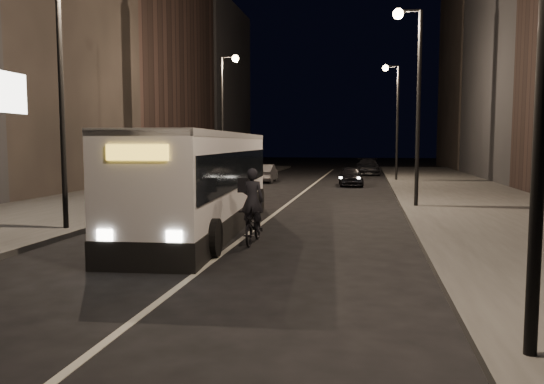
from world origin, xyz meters
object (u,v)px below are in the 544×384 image
at_px(car_far, 368,166).
at_px(streetlight_right_mid, 412,80).
at_px(car_near, 351,176).
at_px(streetlight_left_far, 226,102).
at_px(streetlight_left_near, 68,57).
at_px(streetlight_right_far, 394,106).
at_px(cyclist_on_bicycle, 253,219).
at_px(city_bus, 203,177).
at_px(car_mid, 265,173).

bearing_deg(car_far, streetlight_right_mid, -88.22).
bearing_deg(streetlight_right_mid, car_near, 103.39).
relative_size(streetlight_right_mid, streetlight_left_far, 1.00).
bearing_deg(streetlight_left_near, streetlight_left_far, 90.00).
relative_size(streetlight_right_far, cyclist_on_bicycle, 3.86).
bearing_deg(city_bus, car_near, 73.54).
bearing_deg(city_bus, streetlight_left_far, 98.64).
height_order(car_mid, car_far, car_far).
xyz_separation_m(streetlight_right_far, streetlight_left_near, (-10.66, -24.00, 0.00)).
xyz_separation_m(streetlight_right_far, car_near, (-2.84, -4.09, -4.73)).
bearing_deg(car_far, city_bus, -101.82).
bearing_deg(streetlight_left_far, streetlight_left_near, -90.00).
bearing_deg(city_bus, streetlight_right_mid, 39.76).
bearing_deg(streetlight_right_far, car_far, 101.75).
distance_m(car_mid, car_far, 12.55).
height_order(car_near, car_far, car_far).
xyz_separation_m(streetlight_left_near, streetlight_left_far, (0.00, 18.00, 0.00)).
height_order(city_bus, car_mid, city_bus).
distance_m(streetlight_right_mid, city_bus, 10.28).
relative_size(streetlight_left_near, car_near, 2.21).
bearing_deg(streetlight_right_far, streetlight_left_near, -113.96).
distance_m(streetlight_right_far, city_bus, 23.96).
bearing_deg(streetlight_right_mid, city_bus, -136.23).
bearing_deg(streetlight_left_near, streetlight_right_mid, 36.88).
height_order(streetlight_right_mid, city_bus, streetlight_right_mid).
relative_size(streetlight_right_mid, car_far, 1.63).
bearing_deg(streetlight_right_far, city_bus, -107.02).
xyz_separation_m(streetlight_right_far, cyclist_on_bicycle, (-4.85, -24.68, -4.66)).
distance_m(streetlight_right_far, car_near, 6.87).
relative_size(streetlight_right_far, streetlight_left_near, 1.00).
distance_m(streetlight_left_near, car_mid, 22.62).
distance_m(streetlight_left_near, car_far, 33.86).
bearing_deg(streetlight_left_far, streetlight_right_mid, -43.16).
bearing_deg(streetlight_right_far, car_mid, -167.71).
bearing_deg(car_far, car_mid, -127.31).
height_order(streetlight_right_far, cyclist_on_bicycle, streetlight_right_far).
distance_m(streetlight_right_far, cyclist_on_bicycle, 25.58).
bearing_deg(streetlight_right_mid, streetlight_left_near, -143.12).
bearing_deg(car_mid, streetlight_right_far, -170.08).
distance_m(city_bus, car_far, 31.42).
bearing_deg(car_mid, car_near, 158.25).
bearing_deg(car_near, car_mid, 155.74).
bearing_deg(cyclist_on_bicycle, streetlight_left_far, 106.50).
xyz_separation_m(streetlight_left_far, city_bus, (3.73, -16.64, -3.67)).
bearing_deg(streetlight_left_near, streetlight_right_far, 66.04).
height_order(cyclist_on_bicycle, car_mid, cyclist_on_bicycle).
xyz_separation_m(streetlight_left_far, cyclist_on_bicycle, (5.82, -18.68, -4.66)).
distance_m(streetlight_right_mid, car_mid, 17.31).
height_order(streetlight_left_near, cyclist_on_bicycle, streetlight_left_near).
relative_size(streetlight_right_mid, streetlight_left_near, 1.00).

